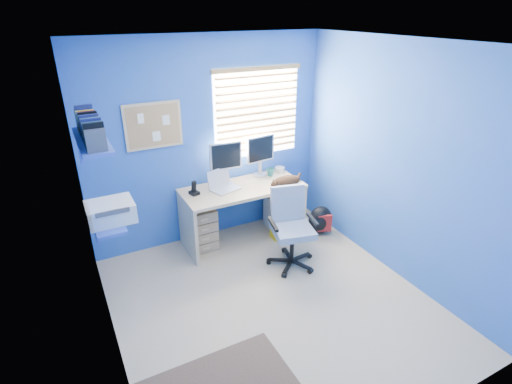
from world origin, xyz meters
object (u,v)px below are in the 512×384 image
cat (286,181)px  office_chair (291,237)px  desk (243,214)px  laptop (225,181)px  tower_pc (276,215)px

cat → office_chair: (-0.23, -0.50, -0.47)m
desk → laptop: bearing=172.4°
desk → laptop: size_ratio=4.54×
desk → tower_pc: size_ratio=3.33×
desk → cat: cat is taller
laptop → desk: bearing=-25.7°
laptop → tower_pc: laptop is taller
cat → laptop: bearing=143.6°
desk → laptop: laptop is taller
laptop → office_chair: bearing=-75.9°
laptop → tower_pc: (0.71, -0.01, -0.62)m
tower_pc → office_chair: 0.79m
desk → office_chair: 0.77m
desk → cat: size_ratio=3.97×
desk → cat: (0.49, -0.23, 0.44)m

